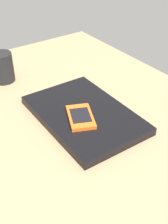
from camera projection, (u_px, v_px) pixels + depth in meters
desk_surface at (87, 136)px, 77.58cm from camera, size 120.00×80.00×3.00cm
laptop_closed at (84, 115)px, 80.78cm from camera, size 32.84×22.28×2.22cm
cell_phone_on_laptop at (80, 117)px, 77.02cm from camera, size 12.06×9.90×1.17cm
pen_cup at (2, 67)px, 95.73cm from camera, size 7.06×7.06×9.53cm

